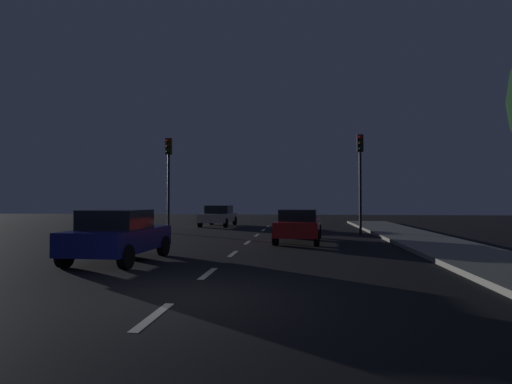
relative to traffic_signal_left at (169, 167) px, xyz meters
name	(u,v)px	position (x,y,z in m)	size (l,w,h in m)	color
ground_plane	(236,252)	(5.01, -8.01, -3.65)	(80.00, 80.00, 0.00)	black
sidewalk_curb_right	(461,252)	(12.51, -8.01, -3.58)	(3.00, 40.00, 0.15)	gray
lane_stripe_nearest	(153,316)	(5.01, -16.21, -3.65)	(0.16, 1.60, 0.01)	silver
lane_stripe_second	(208,273)	(5.01, -12.41, -3.65)	(0.16, 1.60, 0.01)	silver
lane_stripe_third	(233,254)	(5.01, -8.61, -3.65)	(0.16, 1.60, 0.01)	silver
lane_stripe_fourth	(247,242)	(5.01, -4.81, -3.65)	(0.16, 1.60, 0.01)	silver
lane_stripe_fifth	(257,235)	(5.01, -1.01, -3.65)	(0.16, 1.60, 0.01)	silver
lane_stripe_sixth	(263,230)	(5.01, 2.79, -3.65)	(0.16, 1.60, 0.01)	silver
lane_stripe_seventh	(268,226)	(5.01, 6.59, -3.65)	(0.16, 1.60, 0.01)	silver
traffic_signal_left	(169,167)	(0.00, 0.00, 0.00)	(0.32, 0.38, 5.24)	#2D2D30
traffic_signal_right	(360,165)	(10.39, 0.00, 0.01)	(0.32, 0.38, 5.26)	black
car_stopped_ahead	(299,225)	(7.18, -4.21, -2.93)	(2.11, 4.66, 1.40)	#B21919
car_adjacent_lane	(118,235)	(1.96, -10.69, -2.89)	(2.04, 3.86, 1.51)	navy
car_oncoming_far	(218,216)	(1.53, 6.50, -2.92)	(2.10, 4.28, 1.45)	beige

